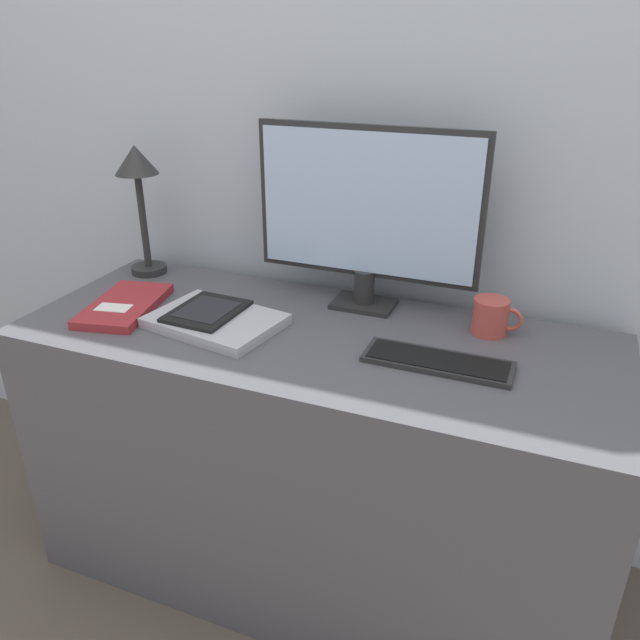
# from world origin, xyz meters

# --- Properties ---
(ground_plane) EXTENTS (10.00, 10.00, 0.00)m
(ground_plane) POSITION_xyz_m (0.00, 0.00, 0.00)
(ground_plane) COLOR brown
(wall_back) EXTENTS (3.60, 0.05, 2.40)m
(wall_back) POSITION_xyz_m (0.00, 0.58, 1.20)
(wall_back) COLOR #B2BCC6
(wall_back) RESTS_ON ground_plane
(desk) EXTENTS (1.42, 0.56, 0.74)m
(desk) POSITION_xyz_m (0.00, 0.22, 0.37)
(desk) COLOR #4C4C51
(desk) RESTS_ON ground_plane
(monitor) EXTENTS (0.57, 0.11, 0.45)m
(monitor) POSITION_xyz_m (0.06, 0.42, 0.98)
(monitor) COLOR #262626
(monitor) RESTS_ON desk
(keyboard) EXTENTS (0.32, 0.11, 0.01)m
(keyboard) POSITION_xyz_m (0.30, 0.19, 0.74)
(keyboard) COLOR #282828
(keyboard) RESTS_ON desk
(laptop) EXTENTS (0.33, 0.26, 0.03)m
(laptop) POSITION_xyz_m (-0.24, 0.18, 0.75)
(laptop) COLOR #A3A3A8
(laptop) RESTS_ON desk
(ereader) EXTENTS (0.16, 0.20, 0.01)m
(ereader) POSITION_xyz_m (-0.26, 0.19, 0.77)
(ereader) COLOR black
(ereader) RESTS_ON laptop
(desk_lamp) EXTENTS (0.12, 0.12, 0.37)m
(desk_lamp) POSITION_xyz_m (-0.60, 0.42, 1.00)
(desk_lamp) COLOR #282828
(desk_lamp) RESTS_ON desk
(notebook) EXTENTS (0.21, 0.30, 0.02)m
(notebook) POSITION_xyz_m (-0.50, 0.17, 0.75)
(notebook) COLOR maroon
(notebook) RESTS_ON desk
(coffee_mug) EXTENTS (0.12, 0.08, 0.09)m
(coffee_mug) POSITION_xyz_m (0.39, 0.38, 0.78)
(coffee_mug) COLOR #B7473D
(coffee_mug) RESTS_ON desk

